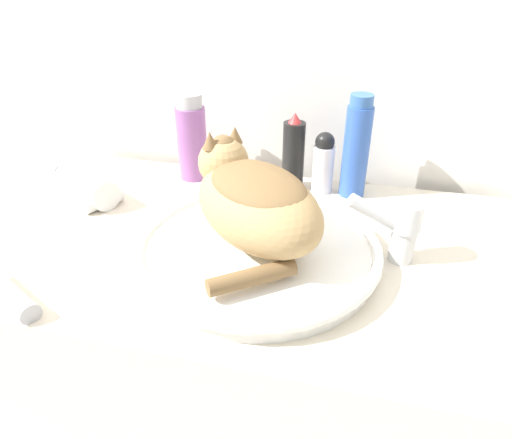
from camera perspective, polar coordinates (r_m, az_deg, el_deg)
wall_back at (r=1.10m, az=4.95°, el=25.32°), size 8.00×0.05×2.40m
vanity_counter at (r=1.15m, az=-0.20°, el=-20.02°), size 1.03×0.62×0.82m
sink_basin at (r=0.81m, az=0.22°, el=-3.76°), size 0.44×0.44×0.04m
cat at (r=0.77m, az=-0.27°, el=2.63°), size 0.32×0.33×0.17m
faucet at (r=0.83m, az=17.52°, el=-0.88°), size 0.13×0.06×0.13m
hairspray_can_black at (r=1.05m, az=4.69°, el=8.11°), size 0.05×0.05×0.18m
mouthwash_bottle at (r=1.10m, az=-8.03°, el=9.97°), size 0.07×0.07×0.20m
deodorant_stick at (r=1.04m, az=8.41°, el=7.06°), size 0.05×0.05×0.14m
shampoo_bottle_tall at (r=1.03m, az=12.42°, el=8.68°), size 0.06×0.06×0.23m
cream_tube at (r=0.82m, az=-28.32°, el=-8.27°), size 0.14×0.10×0.03m
hair_dryer at (r=1.08m, az=-20.31°, el=3.88°), size 0.19×0.14×0.07m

